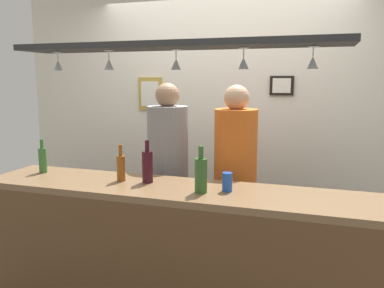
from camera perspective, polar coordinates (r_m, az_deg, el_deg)
back_wall at (r=3.94m, az=4.45°, el=3.27°), size 4.40×0.06×2.60m
bar_counter at (r=2.61m, az=-4.19°, el=-14.13°), size 2.70×0.55×1.01m
overhead_glass_rack at (r=2.59m, az=-2.79°, el=14.21°), size 2.20×0.36×0.04m
hanging_wineglass_far_left at (r=3.01m, az=-18.99°, el=10.92°), size 0.07×0.07×0.13m
hanging_wineglass_left at (r=2.75m, az=-12.05°, el=11.40°), size 0.07×0.07×0.13m
hanging_wineglass_center_left at (r=2.63m, az=-2.36°, el=11.70°), size 0.07×0.07×0.13m
hanging_wineglass_center at (r=2.50m, az=7.54°, el=11.74°), size 0.07×0.07×0.13m
hanging_wineglass_center_right at (r=2.48m, az=17.25°, el=11.42°), size 0.07×0.07×0.13m
person_left_grey_shirt at (r=3.29m, az=-3.52°, el=-2.87°), size 0.34×0.34×1.70m
person_middle_orange_shirt at (r=3.13m, az=6.34°, el=-3.68°), size 0.34×0.34×1.68m
bottle_wine_dark_red at (r=2.73m, az=-6.54°, el=-3.19°), size 0.08×0.08×0.30m
bottle_beer_green_import at (r=3.21m, az=-21.02°, el=-2.11°), size 0.06×0.06×0.26m
bottle_beer_amber_tall at (r=2.80m, az=-10.36°, el=-3.33°), size 0.06×0.06×0.26m
bottle_champagne_green at (r=2.47m, az=1.31°, el=-4.47°), size 0.08×0.08×0.30m
drink_can at (r=2.52m, az=5.18°, el=-5.55°), size 0.07×0.07×0.12m
picture_frame_caricature at (r=4.13m, az=-6.14°, el=7.31°), size 0.26×0.02×0.34m
picture_frame_upper_small at (r=3.78m, az=12.99°, el=8.33°), size 0.22×0.02×0.18m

